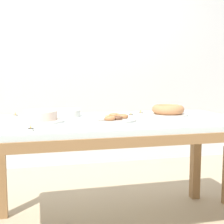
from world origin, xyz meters
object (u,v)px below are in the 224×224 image
object	(u,v)px
tealight_near_front	(31,129)
tealight_centre	(140,113)
tealight_left_edge	(15,116)
cake_golden_bundt	(168,110)
tealight_near_cakes	(131,115)
cake_chocolate_round	(41,117)
plate_stack	(66,113)
pastry_platter	(110,119)

from	to	relation	value
tealight_near_front	tealight_centre	bearing A→B (deg)	33.42
tealight_left_edge	cake_golden_bundt	bearing A→B (deg)	-7.88
tealight_near_cakes	cake_golden_bundt	bearing A→B (deg)	1.71
cake_golden_bundt	tealight_centre	bearing A→B (deg)	155.15
tealight_centre	tealight_near_front	bearing A→B (deg)	-146.58
tealight_near_front	cake_golden_bundt	bearing A→B (deg)	24.09
cake_chocolate_round	plate_stack	bearing A→B (deg)	50.62
tealight_near_front	tealight_left_edge	size ratio (longest dim) A/B	1.00
tealight_near_front	plate_stack	bearing A→B (deg)	66.66
cake_golden_bundt	plate_stack	bearing A→B (deg)	170.73
tealight_near_front	tealight_near_cakes	distance (m)	0.82
cake_golden_bundt	tealight_left_edge	size ratio (longest dim) A/B	7.41
cake_chocolate_round	plate_stack	distance (m)	0.29
pastry_platter	plate_stack	world-z (taller)	plate_stack
plate_stack	tealight_left_edge	size ratio (longest dim) A/B	5.25
cake_golden_bundt	tealight_near_cakes	world-z (taller)	cake_golden_bundt
tealight_near_front	cake_chocolate_round	bearing A→B (deg)	80.04
tealight_near_cakes	tealight_centre	bearing A→B (deg)	42.21
cake_chocolate_round	cake_golden_bundt	distance (m)	0.94
cake_golden_bundt	plate_stack	xyz separation A→B (m)	(-0.75, 0.12, -0.01)
cake_golden_bundt	pastry_platter	distance (m)	0.52
cake_golden_bundt	tealight_near_cakes	distance (m)	0.30
cake_golden_bundt	plate_stack	world-z (taller)	cake_golden_bundt
pastry_platter	tealight_centre	size ratio (longest dim) A/B	8.82
pastry_platter	cake_chocolate_round	bearing A→B (deg)	172.07
cake_chocolate_round	tealight_left_edge	world-z (taller)	cake_chocolate_round
plate_stack	tealight_left_edge	bearing A→B (deg)	175.04
tealight_centre	cake_chocolate_round	bearing A→B (deg)	-165.73
tealight_near_cakes	cake_chocolate_round	bearing A→B (deg)	-171.67
plate_stack	tealight_near_front	bearing A→B (deg)	-113.34
plate_stack	tealight_left_edge	xyz separation A→B (m)	(-0.36, 0.03, -0.01)
pastry_platter	tealight_near_cakes	distance (m)	0.25
tealight_left_edge	pastry_platter	bearing A→B (deg)	-27.17
cake_chocolate_round	cake_golden_bundt	size ratio (longest dim) A/B	1.05
cake_golden_bundt	pastry_platter	size ratio (longest dim) A/B	0.84
cake_golden_bundt	tealight_centre	distance (m)	0.21
cake_golden_bundt	tealight_centre	size ratio (longest dim) A/B	7.41
plate_stack	tealight_left_edge	world-z (taller)	plate_stack
cake_chocolate_round	tealight_left_edge	size ratio (longest dim) A/B	7.79
pastry_platter	tealight_left_edge	world-z (taller)	same
pastry_platter	plate_stack	xyz separation A→B (m)	(-0.26, 0.29, 0.01)
plate_stack	tealight_centre	bearing A→B (deg)	-3.58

